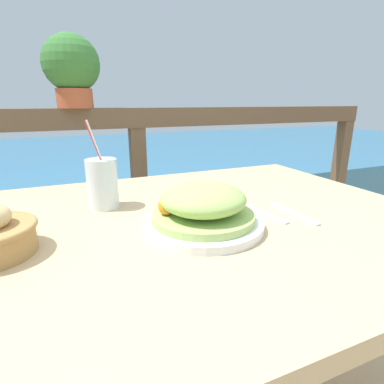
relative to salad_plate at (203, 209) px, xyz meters
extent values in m
cube|color=tan|center=(0.04, 0.07, -0.07)|extent=(1.24, 0.96, 0.04)
cube|color=tan|center=(-0.52, 0.49, -0.44)|extent=(0.06, 0.06, 0.71)
cube|color=tan|center=(0.59, 0.49, -0.44)|extent=(0.06, 0.06, 0.71)
cube|color=brown|center=(0.04, 0.83, 0.17)|extent=(2.80, 0.08, 0.09)
cube|color=brown|center=(0.04, 0.83, -0.33)|extent=(0.07, 0.07, 0.93)
cube|color=brown|center=(1.40, 0.83, -0.33)|extent=(0.07, 0.07, 0.93)
cube|color=teal|center=(0.04, 3.33, -0.58)|extent=(12.00, 4.00, 0.44)
cylinder|color=white|center=(0.00, 0.00, -0.04)|extent=(0.29, 0.29, 0.02)
cylinder|color=#A8C66B|center=(0.00, 0.00, -0.02)|extent=(0.25, 0.25, 0.02)
ellipsoid|color=#9EC660|center=(0.00, 0.00, 0.03)|extent=(0.20, 0.20, 0.07)
sphere|color=orange|center=(0.08, 0.02, 0.01)|extent=(0.04, 0.04, 0.04)
sphere|color=orange|center=(-0.08, 0.02, 0.01)|extent=(0.04, 0.04, 0.04)
cylinder|color=silver|center=(-0.20, 0.24, 0.02)|extent=(0.09, 0.09, 0.14)
cylinder|color=red|center=(-0.20, 0.23, 0.09)|extent=(0.07, 0.01, 0.21)
cylinder|color=white|center=(-0.20, 0.23, 0.09)|extent=(0.06, 0.01, 0.21)
cylinder|color=#A34C2D|center=(-0.22, 0.83, 0.26)|extent=(0.15, 0.15, 0.08)
sphere|color=#336B2D|center=(-0.22, 0.83, 0.40)|extent=(0.23, 0.23, 0.23)
cube|color=silver|center=(0.19, 0.02, -0.04)|extent=(0.04, 0.18, 0.00)
cube|color=silver|center=(0.26, -0.02, -0.04)|extent=(0.02, 0.18, 0.00)
camera|label=1|loc=(-0.29, -0.61, 0.25)|focal=28.00mm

